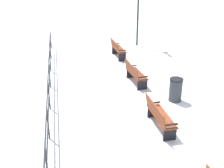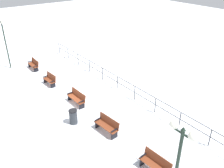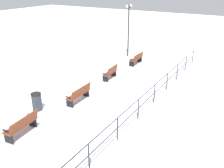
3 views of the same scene
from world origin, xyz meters
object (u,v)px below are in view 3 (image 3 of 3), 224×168
at_px(lamppost_near, 129,23).
at_px(bench_third, 79,94).
at_px(bench_fourth, 22,125).
at_px(trash_bin, 37,102).
at_px(bench_second, 111,72).
at_px(bench_nearest, 137,59).

bearing_deg(lamppost_near, bench_third, 101.19).
xyz_separation_m(bench_third, bench_fourth, (0.14, 3.70, 0.00)).
distance_m(bench_fourth, trash_bin, 2.20).
bearing_deg(trash_bin, lamppost_near, -87.26).
bearing_deg(bench_third, trash_bin, 52.90).
relative_size(bench_second, bench_fourth, 0.85).
distance_m(bench_third, lamppost_near, 9.48).
xyz_separation_m(bench_third, trash_bin, (1.27, 1.81, -0.01)).
height_order(bench_nearest, trash_bin, trash_bin).
relative_size(bench_nearest, trash_bin, 1.71).
xyz_separation_m(bench_fourth, trash_bin, (1.12, -1.89, -0.01)).
distance_m(bench_nearest, bench_fourth, 11.11).
bearing_deg(bench_nearest, bench_second, 88.51).
bearing_deg(trash_bin, bench_third, -125.00).
height_order(bench_second, bench_fourth, bench_fourth).
bearing_deg(lamppost_near, bench_nearest, 135.08).
bearing_deg(bench_fourth, lamppost_near, -88.27).
bearing_deg(bench_fourth, trash_bin, -64.94).
xyz_separation_m(bench_third, lamppost_near, (1.78, -9.01, 2.33)).
height_order(bench_nearest, bench_fourth, bench_fourth).
xyz_separation_m(bench_nearest, trash_bin, (1.09, 9.22, 0.00)).
xyz_separation_m(bench_nearest, bench_third, (-0.18, 7.41, 0.01)).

